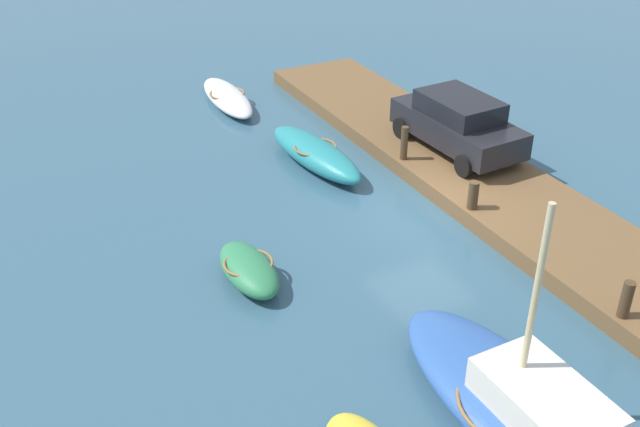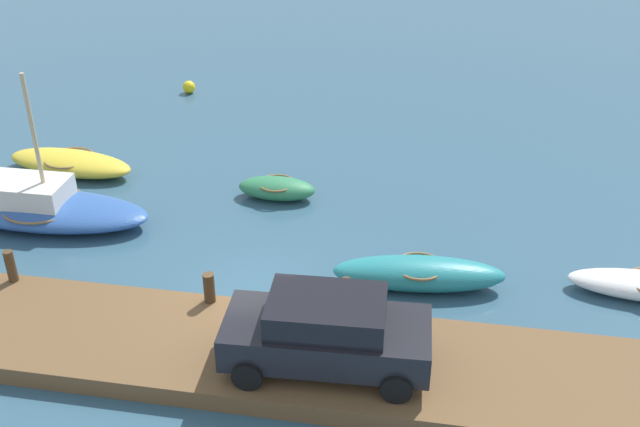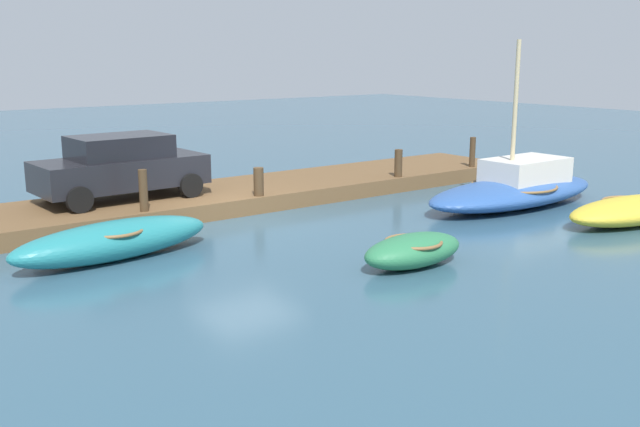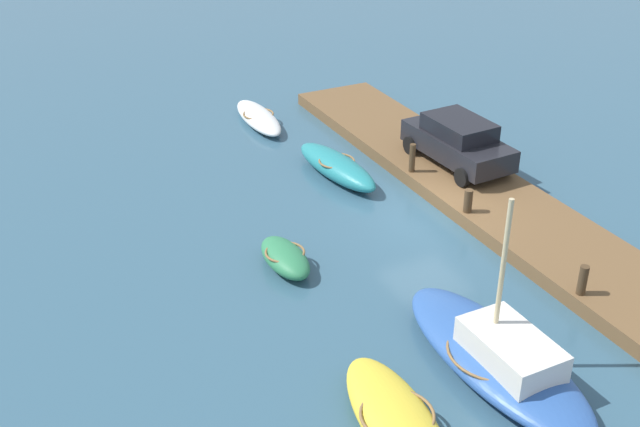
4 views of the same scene
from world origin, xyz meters
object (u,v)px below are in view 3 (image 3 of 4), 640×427
at_px(mooring_post_mid_east, 259,182).
at_px(parked_car, 121,166).
at_px(mooring_post_mid_west, 398,163).
at_px(mooring_post_east, 143,191).
at_px(rowboat_teal, 114,240).
at_px(rowboat_yellow, 635,210).
at_px(sailboat_blue, 516,188).
at_px(mooring_post_west, 472,152).
at_px(dinghy_green, 413,250).

height_order(mooring_post_mid_east, parked_car, parked_car).
distance_m(mooring_post_mid_east, parked_car, 3.58).
bearing_deg(mooring_post_mid_west, mooring_post_mid_east, 0.00).
bearing_deg(mooring_post_east, rowboat_teal, 52.98).
bearing_deg(rowboat_teal, rowboat_yellow, 152.07).
relative_size(mooring_post_mid_west, mooring_post_east, 0.83).
height_order(sailboat_blue, parked_car, sailboat_blue).
relative_size(mooring_post_west, parked_car, 0.23).
relative_size(mooring_post_east, parked_car, 0.23).
xyz_separation_m(rowboat_yellow, mooring_post_mid_west, (1.81, -6.74, 0.53)).
height_order(rowboat_yellow, mooring_post_east, mooring_post_east).
height_order(rowboat_teal, mooring_post_mid_east, mooring_post_mid_east).
height_order(rowboat_yellow, parked_car, parked_car).
distance_m(mooring_post_west, mooring_post_east, 11.64).
relative_size(rowboat_yellow, mooring_post_mid_east, 6.01).
xyz_separation_m(mooring_post_west, parked_car, (11.49, -1.75, 0.37)).
bearing_deg(rowboat_teal, mooring_post_mid_east, -162.79).
relative_size(dinghy_green, mooring_post_mid_west, 2.83).
distance_m(rowboat_yellow, rowboat_teal, 12.56).
height_order(mooring_post_west, mooring_post_east, mooring_post_east).
bearing_deg(parked_car, rowboat_yellow, 136.88).
xyz_separation_m(mooring_post_mid_west, mooring_post_mid_east, (5.04, 0.00, -0.04)).
distance_m(sailboat_blue, parked_car, 10.72).
bearing_deg(sailboat_blue, rowboat_yellow, 101.40).
height_order(mooring_post_west, mooring_post_mid_east, mooring_post_west).
bearing_deg(mooring_post_west, mooring_post_east, 0.00).
xyz_separation_m(dinghy_green, sailboat_blue, (-6.42, -2.58, 0.15)).
bearing_deg(mooring_post_mid_east, dinghy_green, 87.86).
bearing_deg(mooring_post_east, mooring_post_west, 180.00).
bearing_deg(dinghy_green, parked_car, -70.16).
bearing_deg(parked_car, mooring_post_mid_west, 165.23).
bearing_deg(mooring_post_east, mooring_post_mid_west, 180.00).
relative_size(mooring_post_mid_east, mooring_post_east, 0.75).
relative_size(rowboat_teal, mooring_post_west, 4.48).
height_order(mooring_post_east, parked_car, parked_car).
bearing_deg(rowboat_yellow, rowboat_teal, -14.60).
xyz_separation_m(dinghy_green, mooring_post_west, (-8.63, -6.14, 0.60)).
bearing_deg(mooring_post_west, dinghy_green, 35.46).
relative_size(dinghy_green, mooring_post_mid_east, 3.15).
relative_size(rowboat_yellow, mooring_post_east, 4.48).
distance_m(rowboat_teal, mooring_post_west, 13.38).
height_order(mooring_post_mid_west, parked_car, parked_car).
xyz_separation_m(mooring_post_mid_west, parked_car, (8.13, -1.75, 0.44)).
distance_m(sailboat_blue, mooring_post_east, 10.09).
xyz_separation_m(dinghy_green, rowboat_teal, (4.58, -4.06, 0.07)).
xyz_separation_m(mooring_post_east, parked_car, (-0.15, -1.75, 0.35)).
bearing_deg(mooring_post_mid_west, mooring_post_east, 0.00).
height_order(rowboat_teal, mooring_post_mid_west, mooring_post_mid_west).
distance_m(rowboat_teal, mooring_post_mid_east, 5.26).
bearing_deg(sailboat_blue, mooring_post_west, -122.24).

